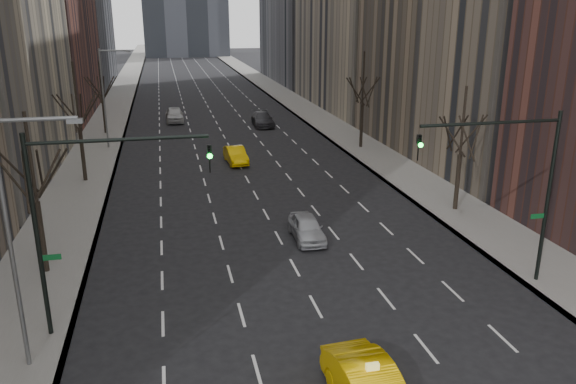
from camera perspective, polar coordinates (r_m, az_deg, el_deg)
sidewalk_left at (r=80.08m, az=-17.12°, el=8.27°), size 4.50×320.00×0.15m
sidewalk_right at (r=81.86m, az=0.42°, el=9.24°), size 4.50×320.00×0.15m
tree_lw_b at (r=28.86m, az=-24.16°, el=-0.88°), size 3.36×3.50×7.82m
tree_lw_c at (r=44.10m, az=-20.39°, el=6.01°), size 3.36×3.50×8.74m
tree_lw_d at (r=61.82m, az=-18.30°, el=8.85°), size 3.36×3.50×7.36m
tree_rw_b at (r=36.69m, az=17.08°, el=3.64°), size 3.36×3.50×7.82m
tree_rw_c at (r=52.70m, az=7.56°, el=8.71°), size 3.36×3.50×8.74m
traffic_mast_left at (r=22.18m, az=-20.28°, el=-0.91°), size 6.69×0.39×8.00m
traffic_mast_right at (r=26.57m, az=22.34°, el=1.83°), size 6.69×0.39×8.00m
streetlight_near at (r=20.61m, az=-25.74°, el=-2.60°), size 2.83×0.22×9.00m
streetlight_far at (r=54.53m, az=-17.93°, el=10.00°), size 2.83×0.22×9.00m
silver_sedan_ahead at (r=31.50m, az=1.92°, el=-3.64°), size 1.70×4.05×1.37m
far_taxi at (r=47.73m, az=-5.34°, el=3.75°), size 1.77×4.32×1.39m
far_suv_grey at (r=63.69m, az=-2.60°, el=7.40°), size 2.30×5.33×1.53m
far_car_white at (r=67.39m, az=-11.45°, el=7.71°), size 2.00×4.97×1.69m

